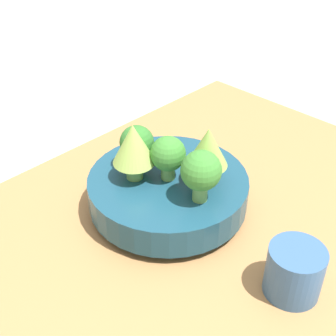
# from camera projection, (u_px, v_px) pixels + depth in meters

# --- Properties ---
(ground_plane) EXTENTS (6.00, 6.00, 0.00)m
(ground_plane) POSITION_uv_depth(u_px,v_px,m) (166.00, 244.00, 0.80)
(ground_plane) COLOR #ADA89E
(table) EXTENTS (1.02, 0.61, 0.04)m
(table) POSITION_uv_depth(u_px,v_px,m) (166.00, 236.00, 0.79)
(table) COLOR #9E7042
(table) RESTS_ON ground_plane
(bowl) EXTENTS (0.27, 0.27, 0.07)m
(bowl) POSITION_uv_depth(u_px,v_px,m) (168.00, 191.00, 0.80)
(bowl) COLOR navy
(bowl) RESTS_ON table
(romanesco_piece_far) EXTENTS (0.07, 0.07, 0.10)m
(romanesco_piece_far) POSITION_uv_depth(u_px,v_px,m) (131.00, 147.00, 0.74)
(romanesco_piece_far) COLOR #609347
(romanesco_piece_far) RESTS_ON bowl
(broccoli_floret_front) EXTENTS (0.06, 0.06, 0.09)m
(broccoli_floret_front) POSITION_uv_depth(u_px,v_px,m) (201.00, 172.00, 0.70)
(broccoli_floret_front) COLOR #609347
(broccoli_floret_front) RESTS_ON bowl
(broccoli_floret_back) EXTENTS (0.06, 0.06, 0.08)m
(broccoli_floret_back) POSITION_uv_depth(u_px,v_px,m) (137.00, 144.00, 0.78)
(broccoli_floret_back) COLOR #6BA34C
(broccoli_floret_back) RESTS_ON bowl
(romanesco_piece_near) EXTENTS (0.07, 0.07, 0.10)m
(romanesco_piece_near) POSITION_uv_depth(u_px,v_px,m) (208.00, 150.00, 0.74)
(romanesco_piece_near) COLOR #609347
(romanesco_piece_near) RESTS_ON bowl
(broccoli_floret_center) EXTENTS (0.06, 0.06, 0.08)m
(broccoli_floret_center) POSITION_uv_depth(u_px,v_px,m) (168.00, 155.00, 0.75)
(broccoli_floret_center) COLOR #609347
(broccoli_floret_center) RESTS_ON bowl
(cup) EXTENTS (0.08, 0.08, 0.08)m
(cup) POSITION_uv_depth(u_px,v_px,m) (294.00, 271.00, 0.65)
(cup) COLOR #33567F
(cup) RESTS_ON table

